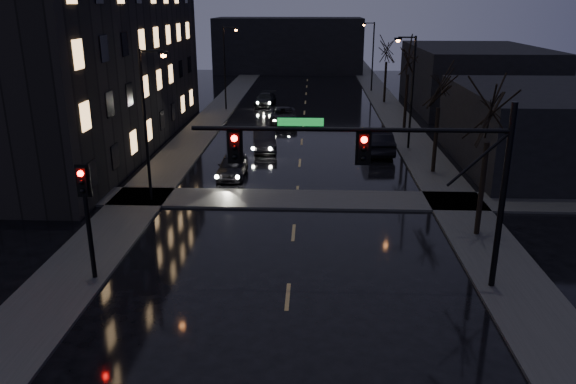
# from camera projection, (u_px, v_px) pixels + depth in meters

# --- Properties ---
(sidewalk_left) EXTENTS (3.00, 140.00, 0.12)m
(sidewalk_left) POSITION_uv_depth(u_px,v_px,m) (200.00, 131.00, 46.31)
(sidewalk_left) COLOR #2D2D2B
(sidewalk_left) RESTS_ON ground
(sidewalk_right) EXTENTS (3.00, 140.00, 0.12)m
(sidewalk_right) POSITION_uv_depth(u_px,v_px,m) (407.00, 133.00, 45.59)
(sidewalk_right) COLOR #2D2D2B
(sidewalk_right) RESTS_ON ground
(sidewalk_cross) EXTENTS (40.00, 3.00, 0.12)m
(sidewalk_cross) POSITION_uv_depth(u_px,v_px,m) (296.00, 199.00, 30.34)
(sidewalk_cross) COLOR #2D2D2B
(sidewalk_cross) RESTS_ON ground
(apartment_block) EXTENTS (12.00, 30.00, 12.00)m
(apartment_block) POSITION_uv_depth(u_px,v_px,m) (71.00, 64.00, 40.01)
(apartment_block) COLOR black
(apartment_block) RESTS_ON ground
(commercial_right_near) EXTENTS (10.00, 14.00, 5.00)m
(commercial_right_near) POSITION_uv_depth(u_px,v_px,m) (541.00, 128.00, 36.00)
(commercial_right_near) COLOR black
(commercial_right_near) RESTS_ON ground
(commercial_right_far) EXTENTS (12.00, 18.00, 6.00)m
(commercial_right_far) POSITION_uv_depth(u_px,v_px,m) (474.00, 77.00, 56.59)
(commercial_right_far) COLOR black
(commercial_right_far) RESTS_ON ground
(far_block) EXTENTS (22.00, 10.00, 8.00)m
(far_block) POSITION_uv_depth(u_px,v_px,m) (289.00, 45.00, 85.50)
(far_block) COLOR black
(far_block) RESTS_ON ground
(signal_mast) EXTENTS (11.11, 0.41, 7.00)m
(signal_mast) POSITION_uv_depth(u_px,v_px,m) (399.00, 162.00, 19.64)
(signal_mast) COLOR black
(signal_mast) RESTS_ON ground
(signal_pole_left) EXTENTS (0.35, 0.41, 4.53)m
(signal_pole_left) POSITION_uv_depth(u_px,v_px,m) (86.00, 207.00, 20.71)
(signal_pole_left) COLOR black
(signal_pole_left) RESTS_ON ground
(tree_near) EXTENTS (3.52, 3.52, 8.08)m
(tree_near) POSITION_uv_depth(u_px,v_px,m) (492.00, 101.00, 23.75)
(tree_near) COLOR black
(tree_near) RESTS_ON ground
(tree_mid_a) EXTENTS (3.30, 3.30, 7.58)m
(tree_mid_a) POSITION_uv_depth(u_px,v_px,m) (441.00, 79.00, 33.34)
(tree_mid_a) COLOR black
(tree_mid_a) RESTS_ON ground
(tree_mid_b) EXTENTS (3.74, 3.74, 8.59)m
(tree_mid_b) POSITION_uv_depth(u_px,v_px,m) (409.00, 50.00, 44.44)
(tree_mid_b) COLOR black
(tree_mid_b) RESTS_ON ground
(tree_far) EXTENTS (3.43, 3.43, 7.88)m
(tree_far) POSITION_uv_depth(u_px,v_px,m) (387.00, 44.00, 57.87)
(tree_far) COLOR black
(tree_far) RESTS_ON ground
(streetlight_l_near) EXTENTS (1.53, 0.28, 8.00)m
(streetlight_l_near) POSITION_uv_depth(u_px,v_px,m) (149.00, 114.00, 28.67)
(streetlight_l_near) COLOR black
(streetlight_l_near) RESTS_ON ground
(streetlight_l_far) EXTENTS (1.53, 0.28, 8.00)m
(streetlight_l_far) POSITION_uv_depth(u_px,v_px,m) (227.00, 61.00, 54.22)
(streetlight_l_far) COLOR black
(streetlight_l_far) RESTS_ON ground
(streetlight_r_mid) EXTENTS (1.53, 0.28, 8.00)m
(streetlight_r_mid) POSITION_uv_depth(u_px,v_px,m) (409.00, 83.00, 39.39)
(streetlight_r_mid) COLOR black
(streetlight_r_mid) RESTS_ON ground
(streetlight_r_far) EXTENTS (1.53, 0.28, 8.00)m
(streetlight_r_far) POSITION_uv_depth(u_px,v_px,m) (371.00, 51.00, 65.88)
(streetlight_r_far) COLOR black
(streetlight_r_far) RESTS_ON ground
(oncoming_car_a) EXTENTS (1.66, 4.05, 1.37)m
(oncoming_car_a) POSITION_uv_depth(u_px,v_px,m) (232.00, 166.00, 34.29)
(oncoming_car_a) COLOR black
(oncoming_car_a) RESTS_ON ground
(oncoming_car_b) EXTENTS (2.12, 4.65, 1.48)m
(oncoming_car_b) POSITION_uv_depth(u_px,v_px,m) (264.00, 140.00, 40.51)
(oncoming_car_b) COLOR black
(oncoming_car_b) RESTS_ON ground
(oncoming_car_c) EXTENTS (2.73, 5.23, 1.41)m
(oncoming_car_c) POSITION_uv_depth(u_px,v_px,m) (283.00, 115.00, 49.55)
(oncoming_car_c) COLOR black
(oncoming_car_c) RESTS_ON ground
(oncoming_car_d) EXTENTS (2.25, 4.59, 1.29)m
(oncoming_car_d) POSITION_uv_depth(u_px,v_px,m) (265.00, 99.00, 58.15)
(oncoming_car_d) COLOR black
(oncoming_car_d) RESTS_ON ground
(lead_car) EXTENTS (2.17, 5.28, 1.70)m
(lead_car) POSITION_uv_depth(u_px,v_px,m) (376.00, 141.00, 39.67)
(lead_car) COLOR black
(lead_car) RESTS_ON ground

